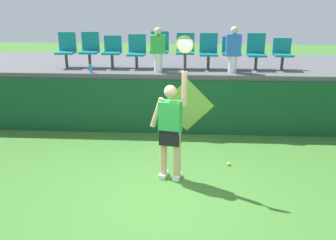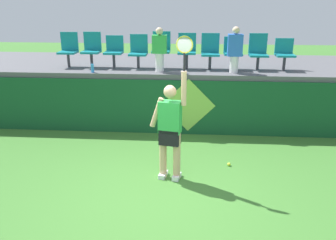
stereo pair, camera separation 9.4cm
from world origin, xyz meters
The scene contains 19 objects.
ground_plane centered at (0.00, 0.00, 0.00)m, with size 40.00×40.00×0.00m, color #3D752D.
court_back_wall centered at (0.00, 2.98, 0.66)m, with size 12.80×0.20×1.31m, color #144C28.
spectator_platform centered at (0.00, 4.51, 1.37)m, with size 12.80×3.16×0.12m, color #56565B.
tennis_player centered at (0.13, 0.66, 0.98)m, with size 0.74×0.33×2.56m.
tennis_ball centered at (1.25, 1.23, 0.03)m, with size 0.07×0.07×0.07m, color #D1E533.
water_bottle centered at (-1.88, 3.05, 1.53)m, with size 0.07×0.07×0.20m, color #338CE5.
stadium_chair_0 centered at (-2.67, 3.76, 1.89)m, with size 0.44×0.42×0.86m.
stadium_chair_1 centered at (-2.07, 3.76, 1.91)m, with size 0.44×0.42×0.87m.
stadium_chair_2 centered at (-1.50, 3.75, 1.87)m, with size 0.44×0.42×0.78m.
stadium_chair_3 centered at (-0.88, 3.76, 1.87)m, with size 0.44×0.42×0.82m.
stadium_chair_4 centered at (-0.31, 3.76, 1.93)m, with size 0.44×0.42×0.89m.
stadium_chair_5 centered at (0.32, 3.76, 1.91)m, with size 0.44×0.42×0.86m.
stadium_chair_6 centered at (0.90, 3.76, 1.89)m, with size 0.44×0.42×0.86m.
stadium_chair_7 centered at (1.45, 3.75, 1.87)m, with size 0.44×0.42×0.78m.
stadium_chair_8 centered at (2.06, 3.76, 1.89)m, with size 0.44×0.42×0.86m.
stadium_chair_9 centered at (2.69, 3.75, 1.85)m, with size 0.44×0.42×0.75m.
spectator_0 centered at (1.45, 3.32, 1.97)m, with size 0.34×0.20×1.06m.
spectator_1 centered at (-0.31, 3.32, 1.96)m, with size 0.34×0.20×1.03m.
wall_signage_mount centered at (0.40, 2.88, 0.00)m, with size 1.27×0.01×1.36m.
Camera 2 is at (0.54, -5.22, 3.16)m, focal length 38.55 mm.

